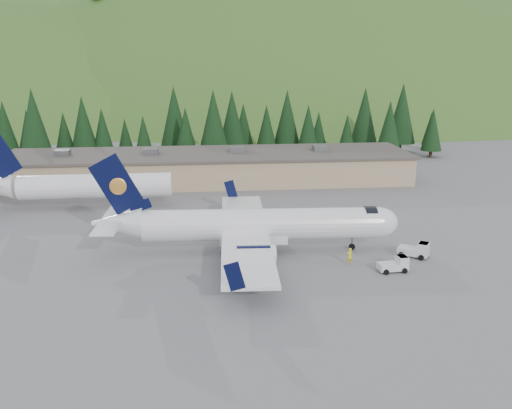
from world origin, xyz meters
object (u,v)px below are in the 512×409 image
(second_airliner, at_px, (75,186))
(ramp_worker, at_px, (350,256))
(terminal_building, at_px, (209,167))
(airliner, at_px, (253,226))
(baggage_tug_b, at_px, (416,250))
(baggage_tug_a, at_px, (395,264))

(second_airliner, height_order, ramp_worker, second_airliner)
(second_airliner, height_order, terminal_building, second_airliner)
(airliner, height_order, ramp_worker, airliner)
(baggage_tug_b, bearing_deg, baggage_tug_a, -100.07)
(baggage_tug_a, distance_m, ramp_worker, 4.90)
(airliner, height_order, second_airliner, airliner)
(baggage_tug_a, xyz_separation_m, ramp_worker, (-4.23, 2.45, 0.20))
(airliner, xyz_separation_m, terminal_building, (-3.99, 37.94, -0.47))
(second_airliner, relative_size, baggage_tug_b, 7.54)
(airliner, xyz_separation_m, second_airliner, (-23.90, 21.94, 0.23))
(airliner, xyz_separation_m, ramp_worker, (9.98, -5.22, -2.17))
(baggage_tug_a, bearing_deg, terminal_building, 107.19)
(airliner, distance_m, second_airliner, 32.45)
(ramp_worker, bearing_deg, baggage_tug_b, 171.55)
(terminal_building, relative_size, ramp_worker, 38.41)
(second_airliner, distance_m, terminal_building, 25.55)
(ramp_worker, bearing_deg, airliner, -46.52)
(baggage_tug_b, relative_size, ramp_worker, 1.97)
(second_airliner, bearing_deg, baggage_tug_b, -31.49)
(baggage_tug_b, distance_m, terminal_building, 47.16)
(second_airliner, xyz_separation_m, ramp_worker, (33.88, -27.16, -2.40))
(airliner, distance_m, baggage_tug_a, 16.32)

